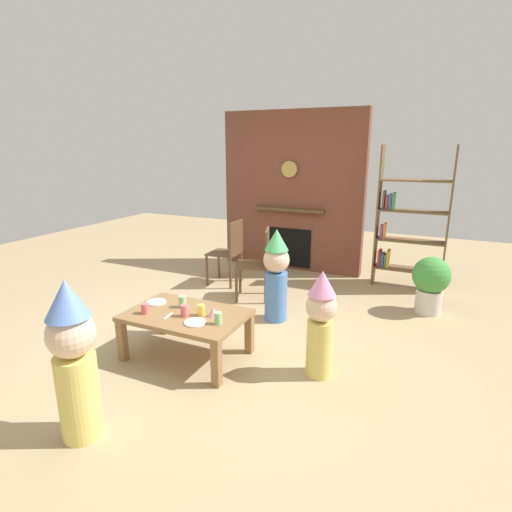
# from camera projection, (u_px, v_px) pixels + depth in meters

# --- Properties ---
(ground_plane) EXTENTS (12.00, 12.00, 0.00)m
(ground_plane) POSITION_uv_depth(u_px,v_px,m) (226.00, 338.00, 4.07)
(ground_plane) COLOR tan
(brick_fireplace_feature) EXTENTS (2.20, 0.28, 2.40)m
(brick_fireplace_feature) POSITION_uv_depth(u_px,v_px,m) (292.00, 193.00, 6.13)
(brick_fireplace_feature) COLOR brown
(brick_fireplace_feature) RESTS_ON ground_plane
(bookshelf) EXTENTS (0.90, 0.28, 1.90)m
(bookshelf) POSITION_uv_depth(u_px,v_px,m) (405.00, 224.00, 5.36)
(bookshelf) COLOR brown
(bookshelf) RESTS_ON ground_plane
(coffee_table) EXTENTS (1.07, 0.70, 0.43)m
(coffee_table) POSITION_uv_depth(u_px,v_px,m) (186.00, 320.00, 3.62)
(coffee_table) COLOR olive
(coffee_table) RESTS_ON ground_plane
(paper_cup_near_left) EXTENTS (0.07, 0.07, 0.09)m
(paper_cup_near_left) POSITION_uv_depth(u_px,v_px,m) (145.00, 309.00, 3.59)
(paper_cup_near_left) COLOR #E5666B
(paper_cup_near_left) RESTS_ON coffee_table
(paper_cup_near_right) EXTENTS (0.07, 0.07, 0.11)m
(paper_cup_near_right) POSITION_uv_depth(u_px,v_px,m) (185.00, 311.00, 3.53)
(paper_cup_near_right) COLOR #E5666B
(paper_cup_near_right) RESTS_ON coffee_table
(paper_cup_center) EXTENTS (0.07, 0.07, 0.11)m
(paper_cup_center) POSITION_uv_depth(u_px,v_px,m) (182.00, 302.00, 3.72)
(paper_cup_center) COLOR #8CD18C
(paper_cup_center) RESTS_ON coffee_table
(paper_cup_far_left) EXTENTS (0.07, 0.07, 0.10)m
(paper_cup_far_left) POSITION_uv_depth(u_px,v_px,m) (218.00, 318.00, 3.37)
(paper_cup_far_left) COLOR #8CD18C
(paper_cup_far_left) RESTS_ON coffee_table
(paper_cup_far_right) EXTENTS (0.06, 0.06, 0.10)m
(paper_cup_far_right) POSITION_uv_depth(u_px,v_px,m) (201.00, 310.00, 3.54)
(paper_cup_far_right) COLOR #F2CC4C
(paper_cup_far_right) RESTS_ON coffee_table
(paper_plate_front) EXTENTS (0.19, 0.19, 0.01)m
(paper_plate_front) POSITION_uv_depth(u_px,v_px,m) (195.00, 322.00, 3.40)
(paper_plate_front) COLOR white
(paper_plate_front) RESTS_ON coffee_table
(paper_plate_rear) EXTENTS (0.19, 0.19, 0.01)m
(paper_plate_rear) POSITION_uv_depth(u_px,v_px,m) (156.00, 302.00, 3.84)
(paper_plate_rear) COLOR white
(paper_plate_rear) RESTS_ON coffee_table
(birthday_cake_slice) EXTENTS (0.10, 0.10, 0.09)m
(birthday_cake_slice) POSITION_uv_depth(u_px,v_px,m) (213.00, 312.00, 3.53)
(birthday_cake_slice) COLOR pink
(birthday_cake_slice) RESTS_ON coffee_table
(table_fork) EXTENTS (0.04, 0.15, 0.01)m
(table_fork) POSITION_uv_depth(u_px,v_px,m) (168.00, 316.00, 3.54)
(table_fork) COLOR silver
(table_fork) RESTS_ON coffee_table
(child_with_cone_hat) EXTENTS (0.30, 0.30, 1.10)m
(child_with_cone_hat) POSITION_uv_depth(u_px,v_px,m) (74.00, 357.00, 2.55)
(child_with_cone_hat) COLOR #E0CC66
(child_with_cone_hat) RESTS_ON ground_plane
(child_in_pink) EXTENTS (0.26, 0.26, 0.92)m
(child_in_pink) POSITION_uv_depth(u_px,v_px,m) (321.00, 321.00, 3.28)
(child_in_pink) COLOR #E0CC66
(child_in_pink) RESTS_ON ground_plane
(child_by_the_chairs) EXTENTS (0.29, 0.29, 1.03)m
(child_by_the_chairs) POSITION_uv_depth(u_px,v_px,m) (276.00, 273.00, 4.36)
(child_by_the_chairs) COLOR #4C7FC6
(child_by_the_chairs) RESTS_ON ground_plane
(dining_chair_left) EXTENTS (0.42, 0.42, 0.90)m
(dining_chair_left) POSITION_uv_depth(u_px,v_px,m) (230.00, 249.00, 5.53)
(dining_chair_left) COLOR brown
(dining_chair_left) RESTS_ON ground_plane
(dining_chair_middle) EXTENTS (0.51, 0.51, 0.90)m
(dining_chair_middle) POSITION_uv_depth(u_px,v_px,m) (260.00, 260.00, 5.00)
(dining_chair_middle) COLOR brown
(dining_chair_middle) RESTS_ON ground_plane
(potted_plant_tall) EXTENTS (0.42, 0.42, 0.67)m
(potted_plant_tall) POSITION_uv_depth(u_px,v_px,m) (431.00, 281.00, 4.58)
(potted_plant_tall) COLOR beige
(potted_plant_tall) RESTS_ON ground_plane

